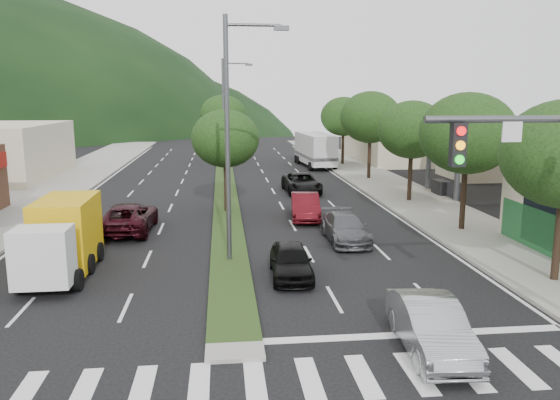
{
  "coord_description": "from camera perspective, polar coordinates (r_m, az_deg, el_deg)",
  "views": [
    {
      "loc": [
        -0.26,
        -14.22,
        6.83
      ],
      "look_at": [
        2.64,
        12.58,
        1.73
      ],
      "focal_mm": 35.0,
      "sensor_mm": 36.0,
      "label": 1
    }
  ],
  "objects": [
    {
      "name": "gas_canopy",
      "position": [
        41.08,
        21.97,
        6.9
      ],
      "size": [
        12.2,
        8.2,
        5.25
      ],
      "color": "silver",
      "rests_on": "ground"
    },
    {
      "name": "sidewalk_right",
      "position": [
        41.79,
        11.7,
        1.19
      ],
      "size": [
        5.0,
        90.0,
        0.15
      ],
      "primitive_type": "cube",
      "color": "gray",
      "rests_on": "ground"
    },
    {
      "name": "car_queue_d",
      "position": [
        39.44,
        2.27,
        1.78
      ],
      "size": [
        2.54,
        5.18,
        1.42
      ],
      "primitive_type": "imported",
      "rotation": [
        0.0,
        0.0,
        0.04
      ],
      "color": "black",
      "rests_on": "ground"
    },
    {
      "name": "median",
      "position": [
        42.76,
        -5.74,
        1.56
      ],
      "size": [
        1.6,
        56.0,
        0.12
      ],
      "primitive_type": "cube",
      "color": "#213914",
      "rests_on": "ground"
    },
    {
      "name": "tree_r_e",
      "position": [
        55.62,
        6.65,
        8.65
      ],
      "size": [
        4.6,
        4.6,
        6.71
      ],
      "color": "black",
      "rests_on": "sidewalk_right"
    },
    {
      "name": "streetlight_mid",
      "position": [
        47.24,
        -5.67,
        9.16
      ],
      "size": [
        2.6,
        0.25,
        10.0
      ],
      "color": "#47494C",
      "rests_on": "ground"
    },
    {
      "name": "crosswalk",
      "position": [
        14.0,
        -4.56,
        -18.51
      ],
      "size": [
        19.0,
        2.2,
        0.01
      ],
      "primitive_type": "cube",
      "color": "silver",
      "rests_on": "ground"
    },
    {
      "name": "car_queue_b",
      "position": [
        26.35,
        6.85,
        -2.92
      ],
      "size": [
        1.86,
        4.52,
        1.31
      ],
      "primitive_type": "imported",
      "rotation": [
        0.0,
        0.0,
        -0.01
      ],
      "color": "#54545A",
      "rests_on": "ground"
    },
    {
      "name": "suv_maroon",
      "position": [
        29.05,
        -15.59,
        -1.77
      ],
      "size": [
        2.65,
        5.47,
        1.5
      ],
      "primitive_type": "imported",
      "rotation": [
        0.0,
        0.0,
        3.11
      ],
      "color": "black",
      "rests_on": "ground"
    },
    {
      "name": "tree_r_c",
      "position": [
        36.41,
        13.63,
        7.14
      ],
      "size": [
        4.4,
        4.4,
        6.48
      ],
      "color": "black",
      "rests_on": "sidewalk_right"
    },
    {
      "name": "tree_r_d",
      "position": [
        45.92,
        9.43,
        8.52
      ],
      "size": [
        5.0,
        5.0,
        7.17
      ],
      "color": "black",
      "rests_on": "sidewalk_right"
    },
    {
      "name": "tree_r_b",
      "position": [
        29.0,
        18.99,
        6.59
      ],
      "size": [
        4.8,
        4.8,
        6.94
      ],
      "color": "black",
      "rests_on": "sidewalk_right"
    },
    {
      "name": "bldg_right_far",
      "position": [
        61.63,
        12.63,
        6.53
      ],
      "size": [
        10.0,
        16.0,
        5.2
      ],
      "primitive_type": "cube",
      "color": "beige",
      "rests_on": "ground"
    },
    {
      "name": "ground",
      "position": [
        15.78,
        -4.78,
        -14.98
      ],
      "size": [
        160.0,
        160.0,
        0.0
      ],
      "primitive_type": "plane",
      "color": "black",
      "rests_on": "ground"
    },
    {
      "name": "sidewalk_left",
      "position": [
        41.79,
        -23.83,
        0.49
      ],
      "size": [
        6.0,
        90.0,
        0.15
      ],
      "primitive_type": "cube",
      "color": "gray",
      "rests_on": "ground"
    },
    {
      "name": "sedan_silver",
      "position": [
        15.74,
        15.48,
        -12.57
      ],
      "size": [
        1.78,
        4.42,
        1.43
      ],
      "primitive_type": "imported",
      "rotation": [
        0.0,
        0.0,
        -0.06
      ],
      "color": "#9B9DA2",
      "rests_on": "ground"
    },
    {
      "name": "tree_med_near",
      "position": [
        32.31,
        -5.72,
        6.4
      ],
      "size": [
        4.0,
        4.0,
        6.02
      ],
      "color": "black",
      "rests_on": "median"
    },
    {
      "name": "tree_med_far",
      "position": [
        58.25,
        -5.98,
        8.87
      ],
      "size": [
        4.8,
        4.8,
        6.94
      ],
      "color": "black",
      "rests_on": "median"
    },
    {
      "name": "car_queue_a",
      "position": [
        21.03,
        1.14,
        -6.37
      ],
      "size": [
        1.7,
        3.89,
        1.31
      ],
      "primitive_type": "imported",
      "rotation": [
        0.0,
        0.0,
        -0.04
      ],
      "color": "black",
      "rests_on": "ground"
    },
    {
      "name": "motorhome",
      "position": [
        54.38,
        3.68,
        5.32
      ],
      "size": [
        3.19,
        8.64,
        3.26
      ],
      "rotation": [
        0.0,
        0.0,
        0.07
      ],
      "color": "silver",
      "rests_on": "ground"
    },
    {
      "name": "streetlight_near",
      "position": [
        22.26,
        -5.0,
        7.46
      ],
      "size": [
        2.6,
        0.25,
        10.0
      ],
      "color": "#47494C",
      "rests_on": "ground"
    },
    {
      "name": "box_truck",
      "position": [
        22.99,
        -21.73,
        -3.85
      ],
      "size": [
        2.34,
        5.84,
        2.86
      ],
      "rotation": [
        0.0,
        0.0,
        3.15
      ],
      "color": "silver",
      "rests_on": "ground"
    },
    {
      "name": "car_queue_c",
      "position": [
        30.91,
        2.65,
        -0.69
      ],
      "size": [
        1.98,
        4.53,
        1.45
      ],
      "primitive_type": "imported",
      "rotation": [
        0.0,
        0.0,
        -0.1
      ],
      "color": "#520D14",
      "rests_on": "ground"
    }
  ]
}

